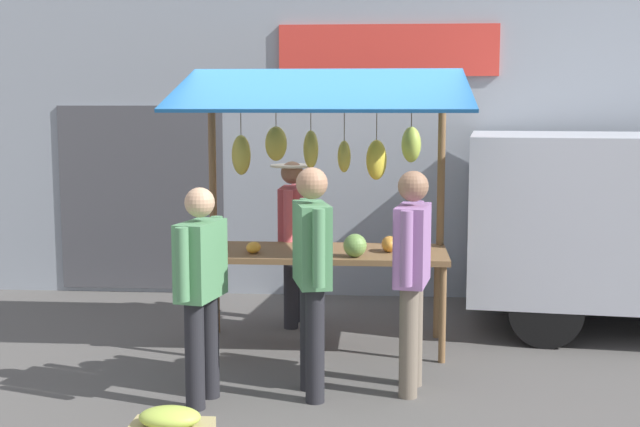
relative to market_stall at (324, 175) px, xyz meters
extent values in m
plane|color=#514F4C|center=(0.01, 0.05, -1.55)|extent=(40.00, 40.00, 0.00)
cube|color=#8C939E|center=(0.01, -2.15, 0.15)|extent=(9.00, 0.25, 3.40)
cube|color=red|center=(-0.56, -2.01, 1.20)|extent=(2.40, 0.06, 0.56)
cube|color=#47474C|center=(2.24, -2.02, -0.45)|extent=(1.90, 0.04, 2.10)
cube|color=brown|center=(0.01, 0.05, -0.70)|extent=(2.20, 0.90, 0.05)
cylinder|color=brown|center=(1.05, 0.44, -1.14)|extent=(0.06, 0.06, 0.83)
cylinder|color=brown|center=(-1.03, 0.44, -1.14)|extent=(0.06, 0.06, 0.83)
cylinder|color=brown|center=(1.05, -0.34, -1.14)|extent=(0.06, 0.06, 0.83)
cylinder|color=brown|center=(-1.03, -0.34, -1.14)|extent=(0.06, 0.06, 0.83)
cylinder|color=brown|center=(1.07, -0.35, -0.38)|extent=(0.07, 0.07, 2.35)
cylinder|color=brown|center=(-1.05, -0.35, -0.38)|extent=(0.07, 0.07, 2.35)
cylinder|color=brown|center=(0.01, -0.35, 0.60)|extent=(2.12, 0.06, 0.06)
cube|color=#19518C|center=(0.01, 0.20, 0.75)|extent=(2.50, 1.46, 0.39)
cylinder|color=brown|center=(-0.77, -0.31, 0.51)|extent=(0.01, 0.01, 0.18)
ellipsoid|color=#B2CC4C|center=(-0.77, -0.31, 0.25)|extent=(0.23, 0.26, 0.32)
cylinder|color=brown|center=(-0.45, -0.33, 0.45)|extent=(0.01, 0.01, 0.30)
ellipsoid|color=yellow|center=(-0.45, -0.33, 0.11)|extent=(0.27, 0.27, 0.37)
cylinder|color=brown|center=(-0.16, -0.33, 0.44)|extent=(0.01, 0.01, 0.31)
ellipsoid|color=gold|center=(-0.16, -0.33, 0.14)|extent=(0.13, 0.16, 0.29)
cylinder|color=brown|center=(0.15, -0.34, 0.49)|extent=(0.01, 0.01, 0.22)
ellipsoid|color=gold|center=(0.15, -0.34, 0.20)|extent=(0.17, 0.20, 0.35)
cylinder|color=brown|center=(0.47, -0.33, 0.51)|extent=(0.01, 0.01, 0.18)
ellipsoid|color=gold|center=(0.47, -0.33, 0.26)|extent=(0.26, 0.25, 0.32)
cylinder|color=brown|center=(0.80, -0.33, 0.47)|extent=(0.01, 0.01, 0.26)
ellipsoid|color=gold|center=(0.80, -0.33, 0.15)|extent=(0.26, 0.26, 0.37)
ellipsoid|color=orange|center=(-0.58, 0.07, -0.60)|extent=(0.14, 0.22, 0.14)
ellipsoid|color=gold|center=(0.60, 0.23, -0.62)|extent=(0.16, 0.20, 0.10)
sphere|color=#729E4C|center=(-0.29, 0.35, -0.57)|extent=(0.20, 0.20, 0.20)
cylinder|color=#232328|center=(0.36, -0.84, -1.15)|extent=(0.14, 0.14, 0.80)
cylinder|color=#232328|center=(0.37, -0.57, -1.15)|extent=(0.14, 0.14, 0.80)
cube|color=#BF4C51|center=(0.36, -0.70, -0.47)|extent=(0.23, 0.49, 0.57)
cylinder|color=#BF4C51|center=(0.36, -1.00, -0.44)|extent=(0.09, 0.09, 0.52)
cylinder|color=#BF4C51|center=(0.37, -0.40, -0.44)|extent=(0.09, 0.09, 0.52)
sphere|color=#8C664C|center=(0.36, -0.70, -0.04)|extent=(0.22, 0.22, 0.22)
cylinder|color=beige|center=(0.36, -0.70, 0.02)|extent=(0.42, 0.42, 0.02)
cylinder|color=#232328|center=(0.81, 1.68, -1.16)|extent=(0.14, 0.14, 0.78)
cylinder|color=#232328|center=(0.75, 1.43, -1.16)|extent=(0.14, 0.14, 0.78)
cube|color=#518C5B|center=(0.78, 1.56, -0.49)|extent=(0.31, 0.51, 0.56)
cylinder|color=#518C5B|center=(0.84, 1.85, -0.47)|extent=(0.09, 0.09, 0.51)
cylinder|color=#518C5B|center=(0.72, 1.26, -0.47)|extent=(0.09, 0.09, 0.51)
sphere|color=tan|center=(0.78, 1.56, -0.07)|extent=(0.22, 0.22, 0.22)
cylinder|color=#726656|center=(-0.72, 1.32, -1.14)|extent=(0.14, 0.14, 0.83)
cylinder|color=#726656|center=(-0.76, 1.04, -1.14)|extent=(0.14, 0.14, 0.83)
cube|color=#93669E|center=(-0.74, 1.18, -0.42)|extent=(0.30, 0.53, 0.59)
cylinder|color=#93669E|center=(-0.69, 1.49, -0.40)|extent=(0.09, 0.09, 0.54)
cylinder|color=#93669E|center=(-0.79, 0.87, -0.40)|extent=(0.09, 0.09, 0.54)
sphere|color=#8C664C|center=(-0.74, 1.18, 0.02)|extent=(0.23, 0.23, 0.23)
cylinder|color=#232328|center=(-0.04, 1.48, -1.13)|extent=(0.14, 0.14, 0.85)
cylinder|color=#232328|center=(0.03, 1.20, -1.13)|extent=(0.14, 0.14, 0.85)
cube|color=#518C5B|center=(0.00, 1.34, -0.40)|extent=(0.34, 0.55, 0.60)
cylinder|color=#518C5B|center=(-0.08, 1.65, -0.38)|extent=(0.09, 0.09, 0.55)
cylinder|color=#518C5B|center=(0.07, 1.03, -0.38)|extent=(0.09, 0.09, 0.55)
sphere|color=#A87A5B|center=(0.00, 1.34, 0.05)|extent=(0.23, 0.23, 0.23)
cube|color=black|center=(-2.26, -0.91, -0.17)|extent=(1.61, 1.97, 0.68)
cylinder|color=black|center=(-1.99, -0.11, -1.22)|extent=(0.68, 0.26, 0.66)
cylinder|color=black|center=(-2.18, -1.76, -1.22)|extent=(0.68, 0.26, 0.66)
ellipsoid|color=#B2CC4C|center=(0.72, 2.75, -1.21)|extent=(0.37, 0.25, 0.12)
camera|label=1|loc=(-0.53, 7.48, 0.63)|focal=47.85mm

